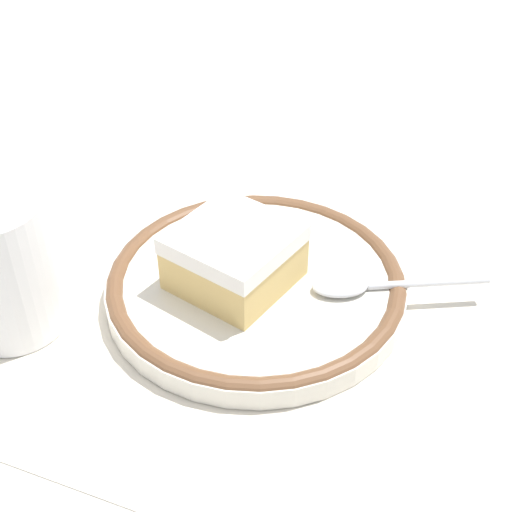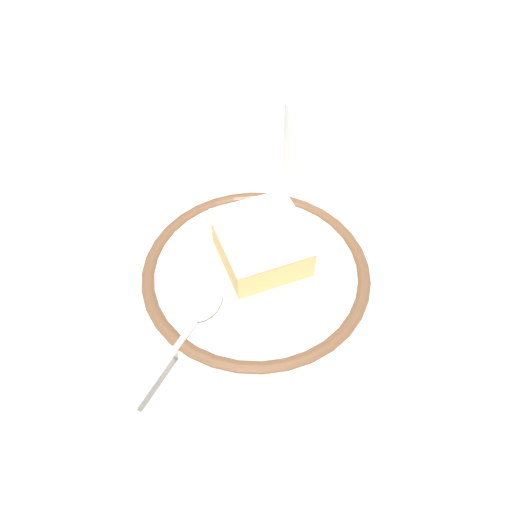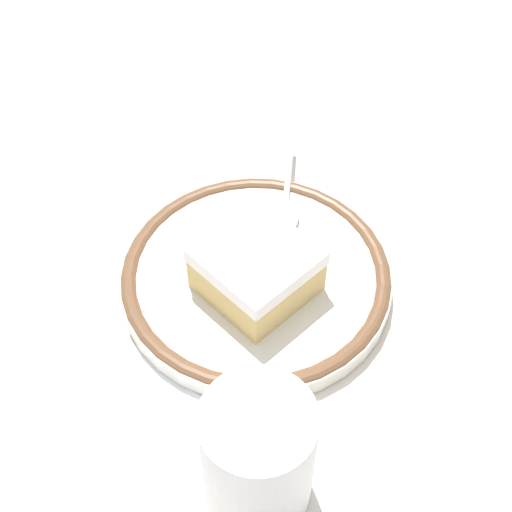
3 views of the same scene
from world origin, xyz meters
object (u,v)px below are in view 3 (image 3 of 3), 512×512
object	(u,v)px
napkin	(114,437)
plate	(256,277)
cake_slice	(257,270)
spoon	(286,204)
cup	(258,461)

from	to	relation	value
napkin	plate	bearing A→B (deg)	-5.41
napkin	cake_slice	bearing A→B (deg)	-8.91
plate	napkin	xyz separation A→B (m)	(-0.17, 0.02, -0.01)
plate	spoon	distance (m)	0.08
napkin	spoon	bearing A→B (deg)	-0.24
spoon	cup	world-z (taller)	cup
spoon	napkin	xyz separation A→B (m)	(-0.24, 0.00, -0.02)
cake_slice	cup	world-z (taller)	cup
cup	spoon	bearing A→B (deg)	25.02
cake_slice	spoon	distance (m)	0.09
plate	spoon	xyz separation A→B (m)	(0.07, 0.01, 0.01)
cake_slice	cup	distance (m)	0.16
plate	napkin	world-z (taller)	plate
cake_slice	napkin	bearing A→B (deg)	171.09
spoon	napkin	world-z (taller)	spoon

